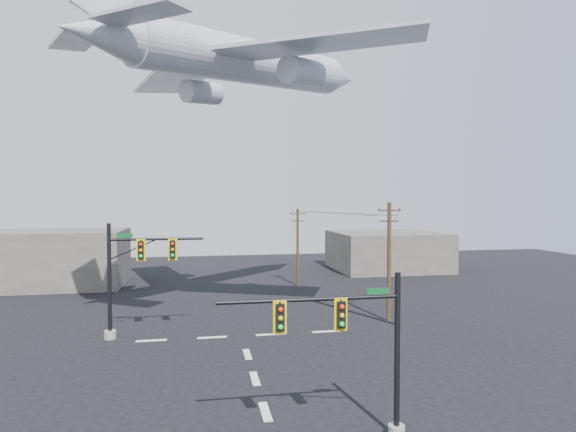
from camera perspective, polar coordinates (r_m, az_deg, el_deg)
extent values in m
plane|color=black|center=(22.99, -2.71, -22.17)|extent=(120.00, 120.00, 0.00)
cube|color=silver|center=(22.98, -2.71, -22.14)|extent=(0.40, 2.00, 0.01)
cube|color=silver|center=(26.65, -3.95, -18.66)|extent=(0.40, 2.00, 0.01)
cube|color=silver|center=(30.41, -4.85, -16.01)|extent=(0.40, 2.00, 0.01)
cube|color=silver|center=(34.24, -15.90, -14.01)|extent=(2.00, 0.40, 0.01)
cube|color=silver|center=(34.11, -8.99, -14.02)|extent=(2.00, 0.40, 0.01)
cube|color=silver|center=(34.44, -2.12, -13.84)|extent=(2.00, 0.40, 0.01)
cube|color=silver|center=(35.23, 4.51, -13.48)|extent=(2.00, 0.40, 0.01)
cylinder|color=gray|center=(21.27, 12.74, -23.61)|extent=(0.65, 0.65, 0.47)
cylinder|color=black|center=(20.15, 12.81, -15.78)|extent=(0.22, 0.22, 6.55)
cylinder|color=black|center=(18.47, 2.61, -9.86)|extent=(7.06, 0.15, 0.15)
cylinder|color=black|center=(19.06, 7.88, -11.24)|extent=(3.70, 0.07, 0.07)
cube|color=black|center=(18.76, 6.28, -11.53)|extent=(0.32, 0.28, 1.03)
cube|color=yellow|center=(18.78, 6.27, -11.52)|extent=(0.51, 0.04, 1.26)
sphere|color=red|center=(18.54, 6.43, -10.66)|extent=(0.19, 0.19, 0.19)
sphere|color=orange|center=(18.62, 6.43, -11.64)|extent=(0.19, 0.19, 0.19)
sphere|color=green|center=(18.69, 6.42, -12.62)|extent=(0.19, 0.19, 0.19)
cube|color=black|center=(18.24, -0.96, -11.91)|extent=(0.32, 0.28, 1.03)
cube|color=yellow|center=(18.26, -0.97, -11.90)|extent=(0.51, 0.04, 1.26)
sphere|color=red|center=(18.01, -0.88, -11.02)|extent=(0.19, 0.19, 0.19)
sphere|color=orange|center=(18.09, -0.88, -12.03)|extent=(0.19, 0.19, 0.19)
sphere|color=green|center=(18.17, -0.88, -13.04)|extent=(0.19, 0.19, 0.19)
cube|color=#0B5022|center=(19.15, 10.60, -8.76)|extent=(0.89, 0.04, 0.24)
cylinder|color=gray|center=(35.46, -20.33, -13.05)|extent=(0.78, 0.78, 0.56)
cylinder|color=black|center=(34.71, -20.41, -7.26)|extent=(0.27, 0.27, 7.80)
cylinder|color=black|center=(33.97, -15.26, -2.66)|extent=(6.25, 0.18, 0.18)
cylinder|color=black|center=(34.20, -17.87, -3.78)|extent=(3.40, 0.09, 0.09)
cube|color=black|center=(33.97, -17.03, -3.87)|extent=(0.38, 0.33, 1.23)
cube|color=yellow|center=(34.00, -17.02, -3.87)|extent=(0.61, 0.04, 1.51)
sphere|color=red|center=(33.75, -17.07, -3.24)|extent=(0.22, 0.22, 0.22)
sphere|color=orange|center=(33.79, -17.06, -3.90)|extent=(0.22, 0.22, 0.22)
sphere|color=green|center=(33.83, -17.06, -4.56)|extent=(0.22, 0.22, 0.22)
cube|color=black|center=(33.80, -13.51, -3.87)|extent=(0.38, 0.33, 1.23)
cube|color=yellow|center=(33.82, -13.51, -3.86)|extent=(0.61, 0.04, 1.51)
sphere|color=red|center=(33.58, -13.53, -3.24)|extent=(0.22, 0.22, 0.22)
sphere|color=orange|center=(33.61, -13.53, -3.90)|extent=(0.22, 0.22, 0.22)
sphere|color=green|center=(33.66, -13.52, -4.56)|extent=(0.22, 0.22, 0.22)
cube|color=#0B5022|center=(34.13, -18.83, -2.21)|extent=(1.06, 0.04, 0.29)
cylinder|color=#452A1D|center=(37.84, 11.89, -5.37)|extent=(0.31, 0.31, 9.16)
cube|color=#452A1D|center=(37.54, 11.93, 0.65)|extent=(1.84, 0.19, 0.12)
cube|color=#452A1D|center=(37.57, 11.92, -0.60)|extent=(1.43, 0.17, 0.12)
cylinder|color=black|center=(37.26, 10.76, 0.80)|extent=(0.10, 0.10, 0.12)
cylinder|color=black|center=(37.54, 11.93, 0.80)|extent=(0.10, 0.10, 0.12)
cylinder|color=black|center=(37.83, 13.09, 0.80)|extent=(0.10, 0.10, 0.12)
cylinder|color=#452A1D|center=(52.32, 1.15, -3.72)|extent=(0.28, 0.28, 8.39)
cube|color=#452A1D|center=(52.09, 1.15, 0.25)|extent=(1.70, 0.27, 0.11)
cube|color=#452A1D|center=(52.11, 1.15, -0.58)|extent=(1.32, 0.24, 0.11)
cylinder|color=black|center=(51.87, 0.35, 0.35)|extent=(0.09, 0.09, 0.11)
cylinder|color=black|center=(52.08, 1.15, 0.35)|extent=(0.09, 0.09, 0.11)
cylinder|color=black|center=(52.31, 1.94, 0.36)|extent=(0.09, 0.09, 0.11)
cylinder|color=black|center=(44.41, 4.69, 0.35)|extent=(3.76, 16.31, 0.03)
cylinder|color=black|center=(44.85, 6.62, 0.36)|extent=(3.88, 16.31, 0.03)
cylinder|color=silver|center=(40.95, -4.39, 17.77)|extent=(19.10, 17.24, 5.60)
cone|color=silver|center=(51.59, 6.19, 15.93)|extent=(6.23, 6.06, 3.95)
cone|color=silver|center=(32.47, -21.70, 19.49)|extent=(5.97, 5.77, 3.60)
cube|color=silver|center=(45.41, -13.25, 15.52)|extent=(8.64, 15.01, 0.75)
cube|color=silver|center=(35.00, 3.84, 19.72)|extent=(14.98, 10.28, 0.75)
cylinder|color=silver|center=(44.01, -10.17, 14.21)|extent=(4.06, 3.89, 2.30)
cylinder|color=silver|center=(36.77, 1.66, 16.70)|extent=(4.06, 3.89, 2.30)
cube|color=silver|center=(35.80, -23.82, 18.60)|extent=(4.56, 5.97, 0.43)
cube|color=silver|center=(30.12, -17.13, 21.96)|extent=(5.88, 5.06, 0.43)
cube|color=#68635C|center=(58.71, -27.56, -4.50)|extent=(18.00, 10.00, 6.00)
cube|color=#68635C|center=(66.02, 11.65, -4.05)|extent=(14.00, 12.00, 5.00)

